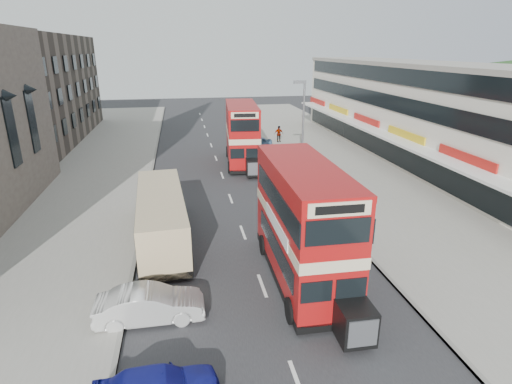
{
  "coord_description": "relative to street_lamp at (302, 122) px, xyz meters",
  "views": [
    {
      "loc": [
        -3.33,
        -14.42,
        10.56
      ],
      "look_at": [
        0.2,
        4.69,
        3.73
      ],
      "focal_mm": 28.84,
      "sensor_mm": 36.0,
      "label": 1
    }
  ],
  "objects": [
    {
      "name": "car_right_c",
      "position": [
        -1.63,
        11.84,
        -4.19
      ],
      "size": [
        3.56,
        1.63,
        1.18
      ],
      "primitive_type": "imported",
      "rotation": [
        0.0,
        0.0,
        -1.5
      ],
      "color": "#5179A2",
      "rests_on": "ground"
    },
    {
      "name": "coach",
      "position": [
        -11.23,
        -10.22,
        -3.23
      ],
      "size": [
        3.13,
        10.08,
        2.64
      ],
      "rotation": [
        0.0,
        0.0,
        0.06
      ],
      "color": "black",
      "rests_on": "ground"
    },
    {
      "name": "brick_terrace",
      "position": [
        -28.52,
        20.0,
        1.22
      ],
      "size": [
        14.0,
        28.0,
        12.0
      ],
      "primitive_type": "cube",
      "color": "#66594C",
      "rests_on": "ground"
    },
    {
      "name": "cyclist",
      "position": [
        -2.7,
        -0.49,
        -4.0
      ],
      "size": [
        0.72,
        1.84,
        2.28
      ],
      "rotation": [
        0.0,
        0.0,
        0.04
      ],
      "color": "gray",
      "rests_on": "ground"
    },
    {
      "name": "pedestrian_far",
      "position": [
        1.36,
        13.74,
        -3.7
      ],
      "size": [
        1.14,
        0.58,
        1.87
      ],
      "primitive_type": "imported",
      "rotation": [
        0.0,
        0.0,
        0.11
      ],
      "color": "gray",
      "rests_on": "pavement_right"
    },
    {
      "name": "kerb_left",
      "position": [
        -12.62,
        2.0,
        -4.71
      ],
      "size": [
        0.2,
        90.0,
        0.16
      ],
      "primitive_type": "cube",
      "color": "gray",
      "rests_on": "ground"
    },
    {
      "name": "car_right_a",
      "position": [
        -1.47,
        -2.83,
        -4.09
      ],
      "size": [
        4.89,
        2.16,
        1.4
      ],
      "primitive_type": "imported",
      "rotation": [
        0.0,
        0.0,
        -1.61
      ],
      "color": "maroon",
      "rests_on": "ground"
    },
    {
      "name": "commercial_row",
      "position": [
        13.42,
        4.0,
        -0.09
      ],
      "size": [
        9.9,
        46.2,
        9.3
      ],
      "color": "beige",
      "rests_on": "ground"
    },
    {
      "name": "bus_main",
      "position": [
        -4.55,
        -15.73,
        -1.9
      ],
      "size": [
        2.84,
        9.99,
        5.49
      ],
      "rotation": [
        0.0,
        0.0,
        3.13
      ],
      "color": "black",
      "rests_on": "ground"
    },
    {
      "name": "street_lamp",
      "position": [
        0.0,
        0.0,
        0.0
      ],
      "size": [
        1.0,
        0.2,
        8.12
      ],
      "color": "slate",
      "rests_on": "ground"
    },
    {
      "name": "ground",
      "position": [
        -6.52,
        -18.0,
        -4.78
      ],
      "size": [
        160.0,
        160.0,
        0.0
      ],
      "primitive_type": "plane",
      "color": "#28282B",
      "rests_on": "ground"
    },
    {
      "name": "car_left_front",
      "position": [
        -11.51,
        -17.68,
        -4.07
      ],
      "size": [
        4.37,
        1.54,
        1.44
      ],
      "primitive_type": "imported",
      "rotation": [
        0.0,
        0.0,
        1.57
      ],
      "color": "beige",
      "rests_on": "ground"
    },
    {
      "name": "bus_second",
      "position": [
        -4.18,
        5.55,
        -1.9
      ],
      "size": [
        3.48,
        10.14,
        5.48
      ],
      "rotation": [
        0.0,
        0.0,
        3.05
      ],
      "color": "black",
      "rests_on": "ground"
    },
    {
      "name": "road_surface",
      "position": [
        -6.52,
        2.0,
        -4.78
      ],
      "size": [
        12.0,
        90.0,
        0.01
      ],
      "primitive_type": "cube",
      "color": "#28282B",
      "rests_on": "ground"
    },
    {
      "name": "pavement_right",
      "position": [
        5.48,
        2.0,
        -4.71
      ],
      "size": [
        12.0,
        90.0,
        0.15
      ],
      "primitive_type": "cube",
      "color": "gray",
      "rests_on": "ground"
    },
    {
      "name": "kerb_right",
      "position": [
        -0.42,
        2.0,
        -4.71
      ],
      "size": [
        0.2,
        90.0,
        0.16
      ],
      "primitive_type": "cube",
      "color": "gray",
      "rests_on": "ground"
    },
    {
      "name": "pedestrian_near",
      "position": [
        1.33,
        -5.73,
        -3.74
      ],
      "size": [
        0.72,
        0.54,
        1.8
      ],
      "primitive_type": "imported",
      "rotation": [
        0.0,
        0.0,
        3.28
      ],
      "color": "gray",
      "rests_on": "pavement_right"
    },
    {
      "name": "pavement_left",
      "position": [
        -18.52,
        2.0,
        -4.71
      ],
      "size": [
        12.0,
        90.0,
        0.15
      ],
      "primitive_type": "cube",
      "color": "gray",
      "rests_on": "ground"
    },
    {
      "name": "car_right_b",
      "position": [
        -0.95,
        2.95,
        -4.18
      ],
      "size": [
        4.55,
        2.4,
        1.22
      ],
      "primitive_type": "imported",
      "rotation": [
        0.0,
        0.0,
        -1.66
      ],
      "color": "#B57A12",
      "rests_on": "ground"
    }
  ]
}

